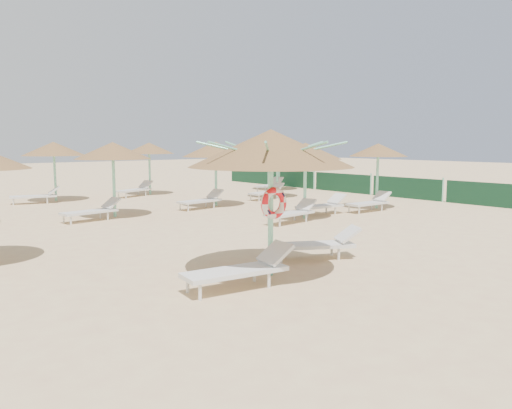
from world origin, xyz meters
TOP-DOWN VIEW (x-y plane):
  - ground at (0.00, 0.00)m, footprint 120.00×120.00m
  - main_palapa at (-0.33, -0.32)m, footprint 3.28×3.28m
  - lounger_main_a at (-1.34, -0.66)m, footprint 2.19×0.93m
  - lounger_main_b at (1.49, 0.06)m, footprint 2.08×1.55m
  - palapa_field at (2.78, 10.51)m, footprint 20.97×13.81m
  - windbreak_fence at (14.00, 9.96)m, footprint 0.08×19.84m

SIDE VIEW (x-z plane):
  - ground at x=0.00m, z-range 0.00..0.00m
  - lounger_main_b at x=1.49m, z-range -0.02..0.73m
  - lounger_main_a at x=-1.34m, z-range -0.02..0.75m
  - windbreak_fence at x=14.00m, z-range -0.05..1.05m
  - palapa_field at x=2.78m, z-range 0.95..3.67m
  - main_palapa at x=-0.33m, z-range 1.09..4.03m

